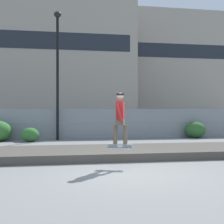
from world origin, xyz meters
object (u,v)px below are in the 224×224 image
at_px(street_lamp, 58,61).
at_px(shrub_center, 30,135).
at_px(parked_car_far, 192,123).
at_px(skateboard, 120,147).
at_px(parked_car_near, 33,124).
at_px(shrub_right, 195,130).
at_px(skater, 120,117).
at_px(parked_car_mid, 121,123).

bearing_deg(street_lamp, shrub_center, -155.27).
relative_size(street_lamp, parked_car_far, 1.67).
bearing_deg(skateboard, parked_car_near, 108.76).
bearing_deg(skateboard, street_lamp, 103.88).
height_order(parked_car_far, shrub_right, parked_car_far).
relative_size(street_lamp, parked_car_near, 1.72).
height_order(parked_car_far, shrub_center, parked_car_far).
bearing_deg(shrub_right, shrub_center, -176.37).
height_order(skateboard, skater, skater).
height_order(parked_car_near, parked_car_far, same).
bearing_deg(parked_car_far, skater, -123.09).
height_order(skater, shrub_right, skater).
bearing_deg(parked_car_mid, skateboard, -100.91).
height_order(skater, shrub_center, skater).
bearing_deg(skater, skateboard, -82.87).
xyz_separation_m(parked_car_mid, parked_car_far, (5.53, 0.48, 0.00)).
distance_m(skateboard, parked_car_mid, 11.57).
bearing_deg(street_lamp, skateboard, -76.12).
xyz_separation_m(skater, parked_car_mid, (2.19, 11.36, -0.72)).
height_order(skater, parked_car_near, skater).
relative_size(parked_car_mid, shrub_center, 4.36).
xyz_separation_m(skateboard, parked_car_far, (7.72, 11.84, 0.22)).
bearing_deg(skater, shrub_center, 114.53).
height_order(skateboard, shrub_center, shrub_center).
bearing_deg(parked_car_mid, parked_car_far, 4.96).
distance_m(skater, parked_car_near, 11.98).
bearing_deg(shrub_right, parked_car_mid, 147.93).
xyz_separation_m(skater, shrub_center, (-3.65, 8.01, -1.17)).
height_order(street_lamp, shrub_right, street_lamp).
bearing_deg(parked_car_far, shrub_right, -110.71).
xyz_separation_m(street_lamp, parked_car_far, (9.87, 3.14, -3.84)).
height_order(street_lamp, shrub_center, street_lamp).
bearing_deg(shrub_right, parked_car_far, 69.29).
relative_size(skater, street_lamp, 0.22).
height_order(skater, parked_car_far, skater).
xyz_separation_m(parked_car_near, shrub_right, (10.36, -2.67, -0.32)).
height_order(skater, street_lamp, street_lamp).
bearing_deg(shrub_center, skateboard, -65.47).
relative_size(skateboard, parked_car_mid, 0.19).
bearing_deg(parked_car_near, parked_car_far, 2.55).
distance_m(skateboard, street_lamp, 9.84).
distance_m(street_lamp, shrub_center, 4.59).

